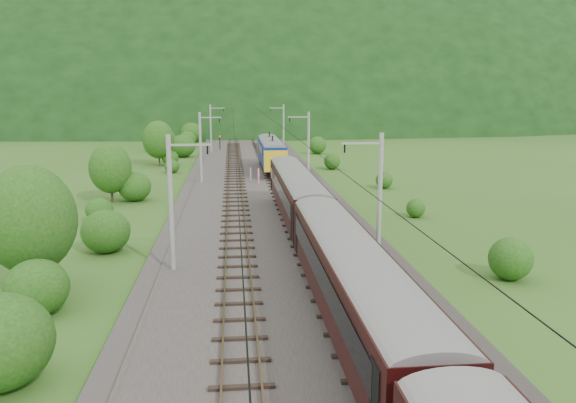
{
  "coord_description": "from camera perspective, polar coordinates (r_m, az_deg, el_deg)",
  "views": [
    {
      "loc": [
        -2.55,
        -32.42,
        10.81
      ],
      "look_at": [
        1.48,
        8.37,
        2.6
      ],
      "focal_mm": 35.0,
      "sensor_mm": 36.0,
      "label": 1
    }
  ],
  "objects": [
    {
      "name": "signal",
      "position": [
        100.79,
        -6.94,
        6.08
      ],
      "size": [
        0.27,
        0.27,
        2.45
      ],
      "color": "black",
      "rests_on": "railbed"
    },
    {
      "name": "vegetation_left",
      "position": [
        58.33,
        -15.57,
        2.71
      ],
      "size": [
        9.27,
        150.36,
        6.96
      ],
      "color": "#164612",
      "rests_on": "ground"
    },
    {
      "name": "mountain_ridge",
      "position": [
        352.73,
        -25.38,
        8.5
      ],
      "size": [
        336.0,
        280.0,
        132.0
      ],
      "primitive_type": "ellipsoid",
      "color": "black",
      "rests_on": "ground"
    },
    {
      "name": "track_left",
      "position": [
        43.69,
        -5.28,
        -2.55
      ],
      "size": [
        2.4,
        220.0,
        0.27
      ],
      "color": "brown",
      "rests_on": "railbed"
    },
    {
      "name": "mountain_main",
      "position": [
        292.63,
        -5.2,
        9.17
      ],
      "size": [
        504.0,
        360.0,
        244.0
      ],
      "primitive_type": "ellipsoid",
      "color": "black",
      "rests_on": "ground"
    },
    {
      "name": "train",
      "position": [
        24.25,
        6.47,
        -6.71
      ],
      "size": [
        2.79,
        111.27,
        4.84
      ],
      "color": "black",
      "rests_on": "ground"
    },
    {
      "name": "hazard_post_far",
      "position": [
        63.83,
        -3.02,
        2.62
      ],
      "size": [
        0.18,
        0.18,
        1.72
      ],
      "primitive_type": "cylinder",
      "color": "red",
      "rests_on": "railbed"
    },
    {
      "name": "catenary_right",
      "position": [
        65.31,
        2.03,
        5.78
      ],
      "size": [
        2.54,
        192.28,
        8.0
      ],
      "color": "gray",
      "rests_on": "railbed"
    },
    {
      "name": "catenary_left",
      "position": [
        64.83,
        -8.81,
        5.61
      ],
      "size": [
        2.54,
        192.28,
        8.0
      ],
      "color": "gray",
      "rests_on": "railbed"
    },
    {
      "name": "ground",
      "position": [
        34.27,
        -1.09,
        -7.06
      ],
      "size": [
        600.0,
        600.0,
        0.0
      ],
      "primitive_type": "plane",
      "color": "#305219",
      "rests_on": "ground"
    },
    {
      "name": "railbed",
      "position": [
        43.82,
        -2.13,
        -2.76
      ],
      "size": [
        14.0,
        220.0,
        0.3
      ],
      "primitive_type": "cube",
      "color": "#38332D",
      "rests_on": "ground"
    },
    {
      "name": "hazard_post_near",
      "position": [
        66.42,
        -3.82,
        2.83
      ],
      "size": [
        0.15,
        0.15,
        1.45
      ],
      "primitive_type": "cylinder",
      "color": "red",
      "rests_on": "railbed"
    },
    {
      "name": "overhead_wires",
      "position": [
        42.66,
        -2.2,
        6.33
      ],
      "size": [
        4.83,
        198.0,
        0.03
      ],
      "color": "black",
      "rests_on": "ground"
    },
    {
      "name": "vegetation_right",
      "position": [
        49.82,
        12.61,
        -0.04
      ],
      "size": [
        5.88,
        102.54,
        2.92
      ],
      "color": "#164612",
      "rests_on": "ground"
    },
    {
      "name": "track_right",
      "position": [
        43.97,
        0.99,
        -2.41
      ],
      "size": [
        2.4,
        220.0,
        0.27
      ],
      "color": "brown",
      "rests_on": "railbed"
    }
  ]
}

